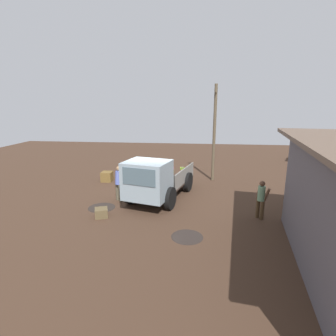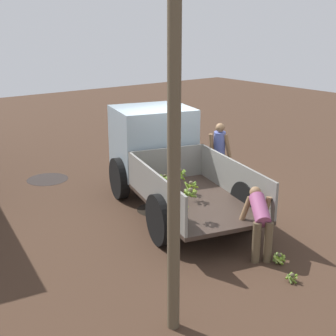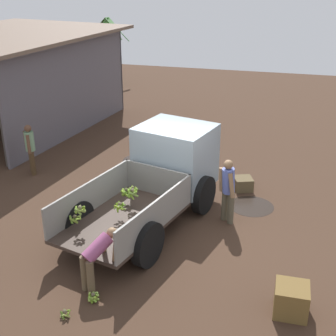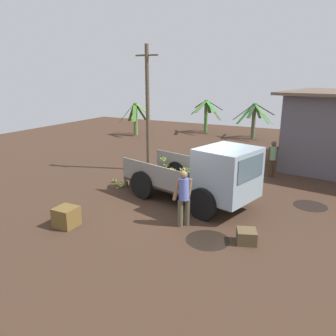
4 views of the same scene
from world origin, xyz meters
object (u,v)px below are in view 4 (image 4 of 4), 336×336
at_px(wooden_crate_0, 66,217).
at_px(utility_pole, 148,108).
at_px(banana_bunch_on_ground_1, 121,184).
at_px(wooden_crate_1, 246,236).
at_px(person_bystander_near_shed, 273,157).
at_px(person_foreground_visitor, 184,196).
at_px(cargo_truck, 214,176).
at_px(person_worker_loading, 131,170).
at_px(banana_bunch_on_ground_0, 115,180).

bearing_deg(wooden_crate_0, utility_pole, 98.61).
height_order(banana_bunch_on_ground_1, wooden_crate_1, wooden_crate_1).
relative_size(utility_pole, person_bystander_near_shed, 3.55).
bearing_deg(wooden_crate_0, person_bystander_near_shed, 60.92).
bearing_deg(person_foreground_visitor, cargo_truck, -60.59).
bearing_deg(cargo_truck, person_foreground_visitor, -85.65).
xyz_separation_m(person_worker_loading, person_bystander_near_shed, (4.45, 4.01, 0.13)).
bearing_deg(person_worker_loading, wooden_crate_0, -53.72).
bearing_deg(banana_bunch_on_ground_0, wooden_crate_1, -22.02).
bearing_deg(wooden_crate_0, cargo_truck, 44.88).
relative_size(utility_pole, wooden_crate_1, 11.14).
bearing_deg(banana_bunch_on_ground_1, wooden_crate_0, -79.51).
bearing_deg(person_foreground_visitor, banana_bunch_on_ground_1, 11.51).
bearing_deg(cargo_truck, wooden_crate_1, -33.75).
height_order(banana_bunch_on_ground_1, wooden_crate_0, wooden_crate_0).
bearing_deg(person_foreground_visitor, banana_bunch_on_ground_0, 11.24).
xyz_separation_m(person_foreground_visitor, banana_bunch_on_ground_1, (-3.58, 1.93, -0.80)).
relative_size(person_foreground_visitor, banana_bunch_on_ground_1, 7.10).
height_order(utility_pole, banana_bunch_on_ground_1, utility_pole).
relative_size(person_worker_loading, banana_bunch_on_ground_0, 5.88).
xyz_separation_m(utility_pole, wooden_crate_0, (0.92, -6.06, -2.50)).
bearing_deg(wooden_crate_0, person_worker_loading, 93.55).
bearing_deg(wooden_crate_1, person_foreground_visitor, 174.65).
bearing_deg(person_worker_loading, person_foreground_visitor, 0.30).
distance_m(person_foreground_visitor, person_bystander_near_shed, 6.15).
bearing_deg(utility_pole, person_bystander_near_shed, 16.76).
xyz_separation_m(wooden_crate_0, wooden_crate_1, (4.80, 1.42, -0.10)).
distance_m(utility_pole, person_bystander_near_shed, 5.71).
relative_size(cargo_truck, banana_bunch_on_ground_1, 21.55).
height_order(person_foreground_visitor, wooden_crate_1, person_foreground_visitor).
distance_m(utility_pole, banana_bunch_on_ground_1, 3.69).
bearing_deg(person_bystander_near_shed, utility_pole, 68.55).
height_order(cargo_truck, wooden_crate_1, cargo_truck).
bearing_deg(cargo_truck, utility_pole, 160.27).
xyz_separation_m(person_worker_loading, banana_bunch_on_ground_0, (-0.95, 0.24, -0.62)).
bearing_deg(banana_bunch_on_ground_0, person_foreground_visitor, -28.64).
distance_m(banana_bunch_on_ground_1, wooden_crate_0, 3.60).
relative_size(banana_bunch_on_ground_0, wooden_crate_0, 0.34).
bearing_deg(person_foreground_visitor, person_worker_loading, 7.46).
bearing_deg(banana_bunch_on_ground_1, person_bystander_near_shed, 39.84).
bearing_deg(utility_pole, person_worker_loading, -74.23).
height_order(person_foreground_visitor, person_bystander_near_shed, person_foreground_visitor).
xyz_separation_m(cargo_truck, wooden_crate_1, (1.57, -1.78, -0.91)).
height_order(person_bystander_near_shed, banana_bunch_on_ground_1, person_bystander_near_shed).
relative_size(person_worker_loading, wooden_crate_1, 2.40).
bearing_deg(person_worker_loading, cargo_truck, 26.24).
distance_m(cargo_truck, person_foreground_visitor, 1.65).
xyz_separation_m(banana_bunch_on_ground_0, wooden_crate_0, (1.18, -3.84, 0.19)).
xyz_separation_m(utility_pole, person_bystander_near_shed, (5.15, 1.55, -1.94)).
bearing_deg(utility_pole, banana_bunch_on_ground_0, -96.68).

